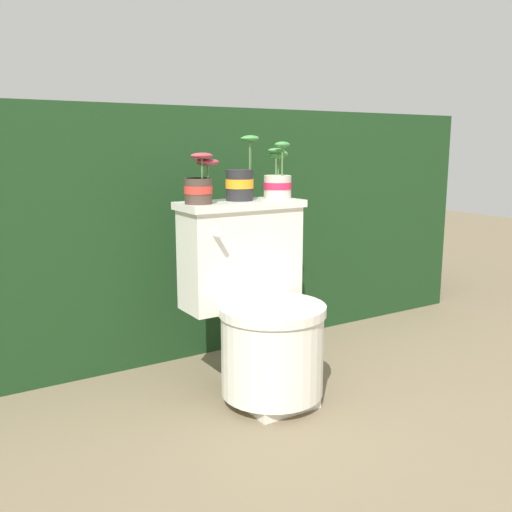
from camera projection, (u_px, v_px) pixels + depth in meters
name	position (u px, v px, depth m)	size (l,w,h in m)	color
ground_plane	(289.00, 400.00, 2.28)	(12.00, 12.00, 0.00)	#75664C
hedge_backdrop	(166.00, 221.00, 3.15)	(3.30, 1.09, 1.18)	#193819
toilet	(259.00, 309.00, 2.28)	(0.52, 0.56, 0.78)	silver
potted_plant_left	(199.00, 184.00, 2.18)	(0.14, 0.11, 0.20)	#47382D
potted_plant_midleft	(240.00, 180.00, 2.31)	(0.14, 0.11, 0.26)	#262628
potted_plant_middle	(278.00, 180.00, 2.41)	(0.13, 0.13, 0.24)	beige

